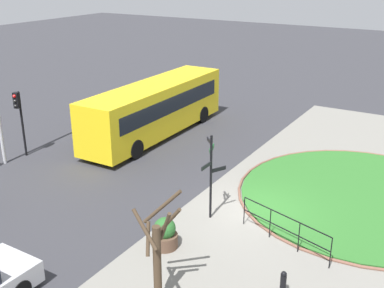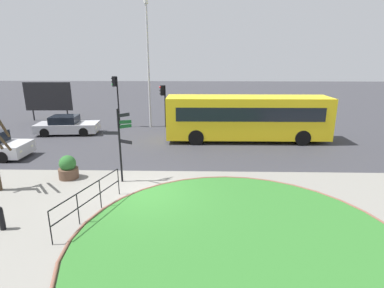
# 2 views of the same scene
# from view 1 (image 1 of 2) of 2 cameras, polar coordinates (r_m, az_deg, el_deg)

# --- Properties ---
(ground) EXTENTS (120.00, 120.00, 0.00)m
(ground) POSITION_cam_1_polar(r_m,az_deg,el_deg) (19.20, 7.71, -8.06)
(ground) COLOR #333338
(sidewalk_paving) EXTENTS (32.00, 8.71, 0.02)m
(sidewalk_paving) POSITION_cam_1_polar(r_m,az_deg,el_deg) (18.71, 12.38, -9.17)
(sidewalk_paving) COLOR gray
(sidewalk_paving) RESTS_ON ground
(grass_island) EXTENTS (10.26, 10.26, 0.10)m
(grass_island) POSITION_cam_1_polar(r_m,az_deg,el_deg) (21.34, 19.86, -5.95)
(grass_island) COLOR #2D6B28
(grass_island) RESTS_ON ground
(grass_kerb_ring) EXTENTS (10.57, 10.57, 0.11)m
(grass_kerb_ring) POSITION_cam_1_polar(r_m,az_deg,el_deg) (21.34, 19.87, -5.94)
(grass_kerb_ring) COLOR brown
(grass_kerb_ring) RESTS_ON ground
(signpost_directional) EXTENTS (1.33, 0.74, 3.39)m
(signpost_directional) POSITION_cam_1_polar(r_m,az_deg,el_deg) (17.82, 2.29, -3.09)
(signpost_directional) COLOR black
(signpost_directional) RESTS_ON ground
(bollard_foreground) EXTENTS (0.18, 0.18, 0.84)m
(bollard_foreground) POSITION_cam_1_polar(r_m,az_deg,el_deg) (14.78, 10.81, -16.00)
(bollard_foreground) COLOR black
(bollard_foreground) RESTS_ON ground
(railing_grass_edge) EXTENTS (1.17, 3.58, 1.15)m
(railing_grass_edge) POSITION_cam_1_polar(r_m,az_deg,el_deg) (16.94, 10.95, -9.61)
(railing_grass_edge) COLOR black
(railing_grass_edge) RESTS_ON ground
(bus_yellow) EXTENTS (10.72, 2.57, 2.98)m
(bus_yellow) POSITION_cam_1_polar(r_m,az_deg,el_deg) (26.89, -4.36, 4.30)
(bus_yellow) COLOR yellow
(bus_yellow) RESTS_ON ground
(traffic_light_far) EXTENTS (0.48, 0.32, 3.35)m
(traffic_light_far) POSITION_cam_1_polar(r_m,az_deg,el_deg) (25.00, -19.95, 3.87)
(traffic_light_far) COLOR black
(traffic_light_far) RESTS_ON ground
(planter_near_signpost) EXTENTS (0.89, 0.89, 1.13)m
(planter_near_signpost) POSITION_cam_1_polar(r_m,az_deg,el_deg) (16.65, -3.26, -10.70)
(planter_near_signpost) COLOR brown
(planter_near_signpost) RESTS_ON ground
(street_tree_bare) EXTENTS (1.29, 1.24, 3.38)m
(street_tree_bare) POSITION_cam_1_polar(r_m,az_deg,el_deg) (13.73, -4.12, -12.56)
(street_tree_bare) COLOR #423323
(street_tree_bare) RESTS_ON ground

